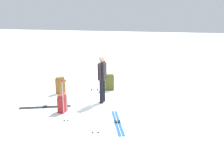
% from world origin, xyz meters
% --- Properties ---
extents(ground_plane, '(80.00, 80.00, 0.00)m').
position_xyz_m(ground_plane, '(0.00, 0.00, 0.00)').
color(ground_plane, white).
extents(skier_standing, '(0.22, 0.57, 1.70)m').
position_xyz_m(skier_standing, '(0.35, 0.05, 0.95)').
color(skier_standing, black).
rests_on(skier_standing, ground_plane).
extents(ski_pair_near, '(0.83, 1.65, 0.05)m').
position_xyz_m(ski_pair_near, '(-0.64, 1.59, 0.01)').
color(ski_pair_near, '#2158AA').
rests_on(ski_pair_near, ground_plane).
extents(ski_pair_far, '(1.65, 0.86, 0.05)m').
position_xyz_m(ski_pair_far, '(2.07, 1.11, 0.01)').
color(ski_pair_far, '#232728').
rests_on(ski_pair_far, ground_plane).
extents(backpack_large_dark, '(0.43, 0.36, 0.68)m').
position_xyz_m(backpack_large_dark, '(0.55, -1.49, 0.33)').
color(backpack_large_dark, '#494A1A').
rests_on(backpack_large_dark, ground_plane).
extents(backpack_bright, '(0.22, 0.31, 0.59)m').
position_xyz_m(backpack_bright, '(1.30, 1.29, 0.29)').
color(backpack_bright, maroon).
rests_on(backpack_bright, ground_plane).
extents(backpack_small_spare, '(0.34, 0.37, 0.67)m').
position_xyz_m(backpack_small_spare, '(2.32, -0.49, 0.33)').
color(backpack_small_spare, brown).
rests_on(backpack_small_spare, ground_plane).
extents(ski_poles_planted_near, '(0.21, 0.11, 1.26)m').
position_xyz_m(ski_poles_planted_near, '(-0.27, 2.46, 0.70)').
color(ski_poles_planted_near, '#ACBABC').
rests_on(ski_poles_planted_near, ground_plane).
extents(ski_poles_planted_far, '(0.17, 0.10, 1.30)m').
position_xyz_m(ski_poles_planted_far, '(0.82, 2.01, 0.72)').
color(ski_poles_planted_far, '#B5B4C0').
rests_on(ski_poles_planted_far, ground_plane).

